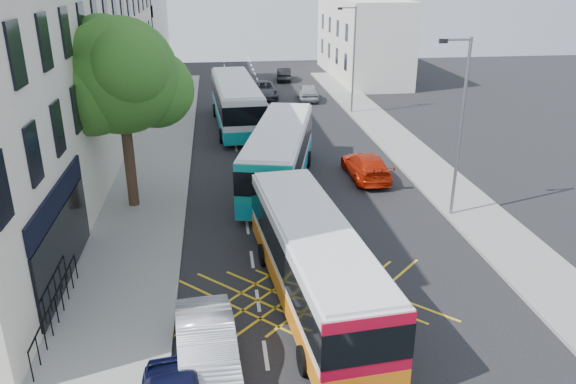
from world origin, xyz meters
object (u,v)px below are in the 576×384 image
object	(u,v)px
lamp_near	(459,120)
bus_mid	(279,155)
distant_car_grey	(263,90)
red_hatchback	(366,166)
bus_near	(313,261)
distant_car_silver	(308,92)
parked_car_silver	(207,350)
bus_far	(236,103)
street_tree	(120,77)
distant_car_dark	(284,74)
lamp_far	(353,55)

from	to	relation	value
lamp_near	bus_mid	bearing A→B (deg)	144.90
distant_car_grey	red_hatchback	bearing A→B (deg)	-81.84
bus_near	bus_mid	distance (m)	11.45
bus_near	distant_car_silver	bearing A→B (deg)	75.75
bus_mid	distant_car_silver	xyz separation A→B (m)	(4.81, 20.23, -0.96)
parked_car_silver	bus_near	bearing A→B (deg)	37.62
bus_far	distant_car_grey	xyz separation A→B (m)	(2.78, 9.69, -1.08)
distant_car_grey	bus_near	bearing A→B (deg)	-93.98
parked_car_silver	distant_car_silver	bearing A→B (deg)	71.58
lamp_near	parked_car_silver	distance (m)	15.13
street_tree	bus_mid	size ratio (longest dim) A/B	0.76
distant_car_dark	parked_car_silver	bearing A→B (deg)	87.90
parked_car_silver	distant_car_dark	size ratio (longest dim) A/B	1.17
lamp_near	bus_far	world-z (taller)	lamp_near
red_hatchback	distant_car_dark	distance (m)	29.37
lamp_far	red_hatchback	size ratio (longest dim) A/B	1.67
distant_car_dark	street_tree	bearing A→B (deg)	78.27
lamp_near	bus_near	size ratio (longest dim) A/B	0.74
street_tree	distant_car_grey	xyz separation A→B (m)	(8.36, 24.02, -5.59)
lamp_far	distant_car_silver	bearing A→B (deg)	115.22
bus_far	street_tree	bearing A→B (deg)	-114.31
lamp_near	bus_near	distance (m)	10.25
parked_car_silver	red_hatchback	distance (m)	17.40
street_tree	distant_car_grey	distance (m)	26.04
bus_mid	lamp_near	bearing A→B (deg)	-21.42
distant_car_grey	bus_mid	bearing A→B (deg)	-94.63
bus_mid	distant_car_dark	world-z (taller)	bus_mid
street_tree	distant_car_silver	distance (m)	26.12
lamp_near	distant_car_dark	bearing A→B (deg)	95.66
street_tree	bus_near	world-z (taller)	street_tree
lamp_near	lamp_far	distance (m)	20.00
red_hatchback	distant_car_dark	bearing A→B (deg)	-89.36
lamp_far	distant_car_dark	world-z (taller)	lamp_far
parked_car_silver	lamp_far	bearing A→B (deg)	64.75
distant_car_grey	lamp_near	bearing A→B (deg)	-78.75
bus_far	distant_car_silver	xyz separation A→B (m)	(6.58, 8.10, -1.07)
bus_near	distant_car_silver	world-z (taller)	bus_near
lamp_far	parked_car_silver	bearing A→B (deg)	-110.59
street_tree	distant_car_dark	distance (m)	34.36
lamp_near	bus_far	xyz separation A→B (m)	(-9.12, 17.29, -2.84)
distant_car_grey	parked_car_silver	bearing A→B (deg)	-99.40
bus_mid	bus_far	distance (m)	12.25
bus_far	red_hatchback	size ratio (longest dim) A/B	2.53
lamp_far	distant_car_silver	size ratio (longest dim) A/B	1.91
lamp_far	bus_mid	world-z (taller)	lamp_far
parked_car_silver	bus_far	bearing A→B (deg)	81.13
bus_far	lamp_near	bearing A→B (deg)	-65.20
parked_car_silver	distant_car_dark	xyz separation A→B (m)	(7.63, 44.49, -0.11)
bus_mid	parked_car_silver	distance (m)	15.21
distant_car_silver	street_tree	bearing A→B (deg)	66.43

